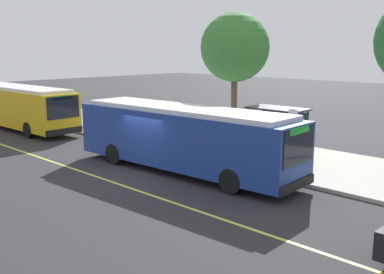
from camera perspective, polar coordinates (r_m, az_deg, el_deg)
name	(u,v)px	position (r m, az deg, el deg)	size (l,w,h in m)	color
ground_plane	(149,171)	(20.77, -5.35, -4.28)	(120.00, 120.00, 0.00)	#2B2B2D
sidewalk_curb	(233,149)	(24.93, 5.19, -1.50)	(44.00, 6.40, 0.15)	#B7B2A8
lane_stripe_center	(110,181)	(19.47, -10.30, -5.45)	(36.00, 0.14, 0.01)	#E0D64C
transit_bus_main	(183,137)	(20.22, -1.10, 0.05)	(11.54, 3.17, 2.95)	navy
transit_bus_second	(18,106)	(33.47, -20.97, 3.70)	(11.62, 2.87, 2.95)	gold
bus_shelter	(276,121)	(22.95, 10.43, 1.95)	(2.90, 1.60, 2.48)	#333338
waiting_bench	(280,147)	(23.14, 10.94, -1.23)	(1.60, 0.48, 0.95)	brown
route_sign_post	(292,132)	(19.96, 12.47, 0.64)	(0.44, 0.08, 2.80)	#333338
street_tree_downstreet	(235,48)	(26.69, 5.40, 11.06)	(3.96, 3.96, 7.36)	brown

